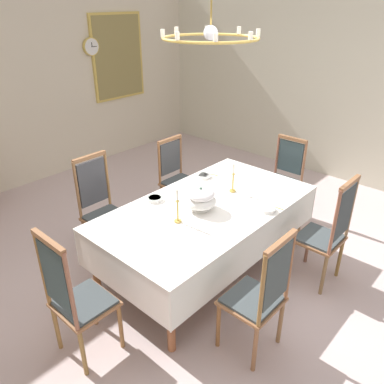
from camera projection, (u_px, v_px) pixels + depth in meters
ground at (212, 270)px, 4.19m from camera, size 6.43×7.12×0.04m
back_wall at (27, 83)px, 5.65m from camera, size 6.43×0.08×3.04m
right_wall at (355, 83)px, 5.64m from camera, size 0.08×7.12×3.04m
dining_table at (207, 212)px, 3.92m from camera, size 2.31×1.24×0.75m
tablecloth at (207, 214)px, 3.94m from camera, size 2.33×1.26×0.41m
chair_south_a at (260, 294)px, 2.97m from camera, size 0.44×0.42×1.15m
chair_north_a at (102, 207)px, 4.20m from camera, size 0.44×0.42×1.17m
chair_south_b at (327, 232)px, 3.75m from camera, size 0.44×0.42×1.18m
chair_north_b at (178, 177)px, 5.00m from camera, size 0.44×0.42×1.06m
chair_head_west at (75, 297)px, 2.93m from camera, size 0.42×0.44×1.19m
chair_head_east at (283, 176)px, 5.01m from camera, size 0.42×0.44×1.06m
soup_tureen at (201, 199)px, 3.77m from camera, size 0.31×0.31×0.25m
candlestick_west at (178, 209)px, 3.54m from camera, size 0.07×0.07×0.34m
candlestick_east at (233, 181)px, 4.11m from camera, size 0.07×0.07×0.33m
bowl_near_left at (204, 176)px, 4.50m from camera, size 0.17×0.17×0.03m
bowl_near_right at (268, 209)px, 3.78m from camera, size 0.16×0.16×0.04m
bowl_far_left at (155, 199)px, 3.97m from camera, size 0.16×0.16×0.04m
spoon_primary at (208, 173)px, 4.59m from camera, size 0.05×0.18×0.01m
spoon_secondary at (271, 206)px, 3.87m from camera, size 0.04×0.18×0.01m
mounted_clock at (91, 47)px, 6.16m from camera, size 0.28×0.06×0.28m
framed_painting at (118, 57)px, 6.61m from camera, size 1.05×0.05×1.41m
chandelier at (211, 37)px, 3.17m from camera, size 0.83×0.83×0.66m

